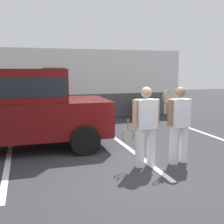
# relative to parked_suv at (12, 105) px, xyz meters

# --- Properties ---
(ground_plane) EXTENTS (40.00, 40.00, 0.00)m
(ground_plane) POSITION_rel_parked_suv_xyz_m (2.47, -2.42, -1.15)
(ground_plane) COLOR #2D2D33
(parking_stripe_0) EXTENTS (0.12, 4.40, 0.01)m
(parking_stripe_0) POSITION_rel_parked_suv_xyz_m (-0.11, -0.92, -1.14)
(parking_stripe_0) COLOR silver
(parking_stripe_0) RESTS_ON ground_plane
(parking_stripe_1) EXTENTS (0.12, 4.40, 0.01)m
(parking_stripe_1) POSITION_rel_parked_suv_xyz_m (2.84, -0.92, -1.14)
(parking_stripe_1) COLOR silver
(parking_stripe_1) RESTS_ON ground_plane
(house_frontage) EXTENTS (9.34, 0.40, 2.87)m
(house_frontage) POSITION_rel_parked_suv_xyz_m (2.46, 4.27, 0.20)
(house_frontage) COLOR white
(house_frontage) RESTS_ON ground_plane
(parked_suv) EXTENTS (4.62, 2.21, 2.05)m
(parked_suv) POSITION_rel_parked_suv_xyz_m (0.00, 0.00, 0.00)
(parked_suv) COLOR #590C0C
(parked_suv) RESTS_ON ground_plane
(tennis_player_man) EXTENTS (0.89, 0.29, 1.68)m
(tennis_player_man) POSITION_rel_parked_suv_xyz_m (2.69, -2.13, -0.28)
(tennis_player_man) COLOR white
(tennis_player_man) RESTS_ON ground_plane
(tennis_player_woman) EXTENTS (0.76, 0.31, 1.67)m
(tennis_player_woman) POSITION_rel_parked_suv_xyz_m (3.47, -2.16, -0.27)
(tennis_player_woman) COLOR white
(tennis_player_woman) RESTS_ON ground_plane
(potted_plant_by_porch) EXTENTS (0.66, 0.66, 0.87)m
(potted_plant_by_porch) POSITION_rel_parked_suv_xyz_m (4.87, 3.37, -0.66)
(potted_plant_by_porch) COLOR #9E5638
(potted_plant_by_porch) RESTS_ON ground_plane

